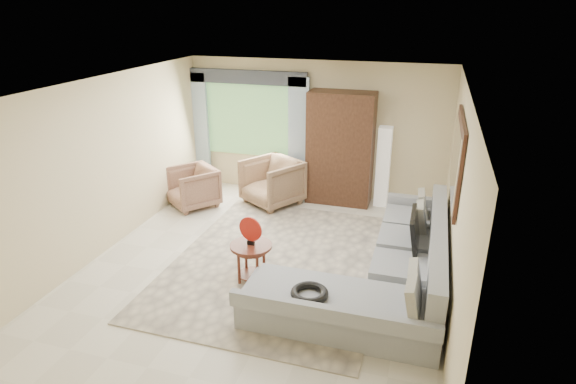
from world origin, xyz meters
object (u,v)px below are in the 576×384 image
(sectional_sofa, at_px, (389,273))
(armchair_right, at_px, (272,182))
(potted_plant, at_px, (210,179))
(armoire, at_px, (340,149))
(tv_screen, at_px, (415,230))
(floor_lamp, at_px, (383,167))
(armchair_left, at_px, (192,187))
(coffee_table, at_px, (252,262))

(sectional_sofa, relative_size, armchair_right, 3.64)
(potted_plant, xyz_separation_m, armoire, (2.61, 0.19, 0.80))
(sectional_sofa, bearing_deg, potted_plant, 144.89)
(tv_screen, relative_size, floor_lamp, 0.49)
(armchair_left, height_order, armchair_right, armchair_right)
(armchair_left, bearing_deg, potted_plant, 131.72)
(sectional_sofa, height_order, floor_lamp, floor_lamp)
(potted_plant, bearing_deg, armchair_right, -11.56)
(coffee_table, height_order, floor_lamp, floor_lamp)
(coffee_table, bearing_deg, armchair_left, 132.76)
(floor_lamp, bearing_deg, armchair_left, -162.23)
(sectional_sofa, relative_size, floor_lamp, 2.31)
(armoire, bearing_deg, sectional_sofa, -66.94)
(floor_lamp, bearing_deg, tv_screen, -74.16)
(sectional_sofa, distance_m, tv_screen, 0.71)
(armchair_right, xyz_separation_m, potted_plant, (-1.43, 0.29, -0.18))
(sectional_sofa, xyz_separation_m, floor_lamp, (-0.43, 2.96, 0.47))
(armchair_left, relative_size, armoire, 0.39)
(tv_screen, height_order, armchair_left, tv_screen)
(potted_plant, distance_m, floor_lamp, 3.46)
(armchair_right, bearing_deg, sectional_sofa, -13.03)
(sectional_sofa, distance_m, potted_plant, 4.70)
(tv_screen, bearing_deg, armchair_right, 144.38)
(armchair_left, bearing_deg, armchair_right, 59.40)
(sectional_sofa, bearing_deg, tv_screen, 61.41)
(sectional_sofa, bearing_deg, coffee_table, -171.63)
(tv_screen, relative_size, potted_plant, 1.47)
(tv_screen, distance_m, armoire, 2.86)
(armchair_left, xyz_separation_m, floor_lamp, (3.36, 1.08, 0.37))
(coffee_table, distance_m, potted_plant, 3.60)
(armchair_left, xyz_separation_m, armoire, (2.56, 1.02, 0.67))
(tv_screen, relative_size, armchair_left, 0.90)
(floor_lamp, bearing_deg, sectional_sofa, -81.67)
(tv_screen, xyz_separation_m, floor_lamp, (-0.70, 2.47, 0.03))
(armchair_left, relative_size, potted_plant, 1.64)
(sectional_sofa, xyz_separation_m, coffee_table, (-1.81, -0.27, 0.01))
(coffee_table, bearing_deg, sectional_sofa, 8.37)
(tv_screen, distance_m, potted_plant, 4.69)
(armoire, xyz_separation_m, floor_lamp, (0.80, 0.06, -0.30))
(coffee_table, distance_m, floor_lamp, 3.54)
(coffee_table, bearing_deg, floor_lamp, 66.85)
(coffee_table, distance_m, armchair_left, 2.92)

